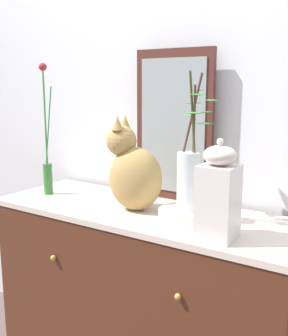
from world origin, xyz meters
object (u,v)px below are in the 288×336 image
at_px(mirror_leaning, 174,126).
at_px(vase_glass_clear, 189,174).
at_px(jar_lidded_porcelain, 218,194).
at_px(cat_sitting, 134,172).
at_px(vase_slim_green, 47,159).
at_px(bowl_porcelain, 187,215).
at_px(sideboard, 144,307).

height_order(mirror_leaning, vase_glass_clear, mirror_leaning).
bearing_deg(jar_lidded_porcelain, cat_sitting, 164.48).
relative_size(vase_slim_green, vase_glass_clear, 1.18).
relative_size(bowl_porcelain, jar_lidded_porcelain, 0.65).
bearing_deg(cat_sitting, bowl_porcelain, -2.47).
height_order(mirror_leaning, cat_sitting, mirror_leaning).
bearing_deg(cat_sitting, mirror_leaning, 76.43).
xyz_separation_m(sideboard, vase_slim_green, (-0.53, -0.03, 0.62)).
distance_m(sideboard, bowl_porcelain, 0.52).
xyz_separation_m(bowl_porcelain, vase_glass_clear, (0.00, 0.00, 0.16)).
height_order(mirror_leaning, bowl_porcelain, mirror_leaning).
bearing_deg(cat_sitting, vase_slim_green, -178.41).
xyz_separation_m(bowl_porcelain, jar_lidded_porcelain, (0.17, -0.11, 0.13)).
bearing_deg(bowl_porcelain, vase_glass_clear, 58.38).
bearing_deg(vase_slim_green, bowl_porcelain, 0.18).
bearing_deg(bowl_porcelain, jar_lidded_porcelain, -32.56).
xyz_separation_m(cat_sitting, bowl_porcelain, (0.26, -0.01, -0.14)).
bearing_deg(sideboard, vase_glass_clear, -7.20).
distance_m(sideboard, jar_lidded_porcelain, 0.73).
distance_m(mirror_leaning, vase_slim_green, 0.62).
height_order(mirror_leaning, vase_slim_green, mirror_leaning).
distance_m(vase_slim_green, bowl_porcelain, 0.76).
distance_m(cat_sitting, vase_slim_green, 0.49).
height_order(cat_sitting, vase_glass_clear, vase_glass_clear).
bearing_deg(jar_lidded_porcelain, vase_slim_green, 173.45).
bearing_deg(jar_lidded_porcelain, mirror_leaning, 136.31).
relative_size(sideboard, vase_glass_clear, 2.59).
height_order(vase_slim_green, bowl_porcelain, vase_slim_green).
xyz_separation_m(vase_slim_green, jar_lidded_porcelain, (0.91, -0.10, -0.02)).
bearing_deg(jar_lidded_porcelain, sideboard, 160.39).
bearing_deg(cat_sitting, jar_lidded_porcelain, -15.52).
distance_m(sideboard, mirror_leaning, 0.81).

